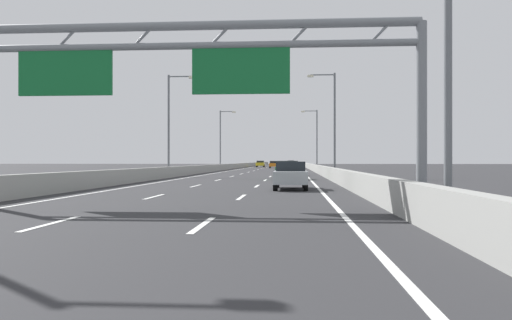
{
  "coord_description": "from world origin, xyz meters",
  "views": [
    {
      "loc": [
        3.88,
        0.78,
        1.49
      ],
      "look_at": [
        -0.35,
        59.82,
        1.56
      ],
      "focal_mm": 36.02,
      "sensor_mm": 36.0,
      "label": 1
    }
  ],
  "objects_px": {
    "sign_gantry": "(175,65)",
    "orange_car": "(274,164)",
    "silver_car": "(291,175)",
    "blue_car": "(291,163)",
    "streetlamp_left_mid": "(171,119)",
    "streetlamp_right_mid": "(332,118)",
    "streetlamp_right_far": "(315,136)",
    "black_car": "(291,164)",
    "white_car": "(288,168)",
    "streetlamp_left_far": "(222,136)",
    "yellow_car": "(260,164)",
    "green_car": "(288,170)",
    "streetlamp_right_near": "(438,3)"
  },
  "relations": [
    {
      "from": "streetlamp_left_mid",
      "to": "blue_car",
      "type": "distance_m",
      "value": 90.0
    },
    {
      "from": "orange_car",
      "to": "yellow_car",
      "type": "height_order",
      "value": "yellow_car"
    },
    {
      "from": "blue_car",
      "to": "streetlamp_left_far",
      "type": "bearing_deg",
      "value": -101.16
    },
    {
      "from": "white_car",
      "to": "streetlamp_right_mid",
      "type": "bearing_deg",
      "value": -54.44
    },
    {
      "from": "sign_gantry",
      "to": "orange_car",
      "type": "xyz_separation_m",
      "value": [
        0.35,
        85.19,
        -4.1
      ]
    },
    {
      "from": "black_car",
      "to": "yellow_car",
      "type": "xyz_separation_m",
      "value": [
        -6.98,
        -1.45,
        0.01
      ]
    },
    {
      "from": "green_car",
      "to": "black_car",
      "type": "height_order",
      "value": "green_car"
    },
    {
      "from": "black_car",
      "to": "streetlamp_right_mid",
      "type": "bearing_deg",
      "value": -86.8
    },
    {
      "from": "sign_gantry",
      "to": "green_car",
      "type": "xyz_separation_m",
      "value": [
        3.71,
        23.14,
        -4.07
      ]
    },
    {
      "from": "sign_gantry",
      "to": "streetlamp_right_near",
      "type": "xyz_separation_m",
      "value": [
        7.7,
        -4.72,
        0.57
      ]
    },
    {
      "from": "silver_car",
      "to": "orange_car",
      "type": "xyz_separation_m",
      "value": [
        -3.66,
        76.05,
        -0.0
      ]
    },
    {
      "from": "streetlamp_left_far",
      "to": "streetlamp_right_mid",
      "type": "bearing_deg",
      "value": -66.46
    },
    {
      "from": "streetlamp_right_far",
      "to": "green_car",
      "type": "distance_m",
      "value": 41.13
    },
    {
      "from": "streetlamp_right_near",
      "to": "silver_car",
      "type": "height_order",
      "value": "streetlamp_right_near"
    },
    {
      "from": "sign_gantry",
      "to": "black_car",
      "type": "bearing_deg",
      "value": 87.92
    },
    {
      "from": "sign_gantry",
      "to": "streetlamp_right_far",
      "type": "height_order",
      "value": "streetlamp_right_far"
    },
    {
      "from": "sign_gantry",
      "to": "white_car",
      "type": "xyz_separation_m",
      "value": [
        3.6,
        35.28,
        -4.09
      ]
    },
    {
      "from": "sign_gantry",
      "to": "orange_car",
      "type": "distance_m",
      "value": 85.28
    },
    {
      "from": "sign_gantry",
      "to": "silver_car",
      "type": "relative_size",
      "value": 4.0
    },
    {
      "from": "sign_gantry",
      "to": "silver_car",
      "type": "bearing_deg",
      "value": 66.31
    },
    {
      "from": "black_car",
      "to": "white_car",
      "type": "height_order",
      "value": "white_car"
    },
    {
      "from": "streetlamp_right_far",
      "to": "green_car",
      "type": "bearing_deg",
      "value": -95.61
    },
    {
      "from": "sign_gantry",
      "to": "white_car",
      "type": "height_order",
      "value": "sign_gantry"
    },
    {
      "from": "silver_car",
      "to": "black_car",
      "type": "xyz_separation_m",
      "value": [
        -0.32,
        92.21,
        0.02
      ]
    },
    {
      "from": "black_car",
      "to": "green_car",
      "type": "bearing_deg",
      "value": -89.98
    },
    {
      "from": "silver_car",
      "to": "blue_car",
      "type": "xyz_separation_m",
      "value": [
        -0.39,
        109.63,
        0.03
      ]
    },
    {
      "from": "streetlamp_right_mid",
      "to": "white_car",
      "type": "relative_size",
      "value": 2.11
    },
    {
      "from": "streetlamp_left_far",
      "to": "white_car",
      "type": "height_order",
      "value": "streetlamp_left_far"
    },
    {
      "from": "streetlamp_right_far",
      "to": "black_car",
      "type": "bearing_deg",
      "value": 96.11
    },
    {
      "from": "sign_gantry",
      "to": "green_car",
      "type": "bearing_deg",
      "value": 80.89
    },
    {
      "from": "sign_gantry",
      "to": "streetlamp_left_far",
      "type": "relative_size",
      "value": 1.77
    },
    {
      "from": "streetlamp_right_far",
      "to": "silver_car",
      "type": "relative_size",
      "value": 2.26
    },
    {
      "from": "blue_car",
      "to": "black_car",
      "type": "height_order",
      "value": "blue_car"
    },
    {
      "from": "blue_car",
      "to": "sign_gantry",
      "type": "bearing_deg",
      "value": -91.74
    },
    {
      "from": "streetlamp_right_far",
      "to": "black_car",
      "type": "xyz_separation_m",
      "value": [
        -4.02,
        37.53,
        -4.64
      ]
    },
    {
      "from": "streetlamp_right_far",
      "to": "sign_gantry",
      "type": "bearing_deg",
      "value": -96.88
    },
    {
      "from": "silver_car",
      "to": "yellow_car",
      "type": "relative_size",
      "value": 0.92
    },
    {
      "from": "streetlamp_left_mid",
      "to": "orange_car",
      "type": "relative_size",
      "value": 2.14
    },
    {
      "from": "streetlamp_left_far",
      "to": "streetlamp_left_mid",
      "type": "bearing_deg",
      "value": -90.0
    },
    {
      "from": "streetlamp_left_mid",
      "to": "silver_car",
      "type": "bearing_deg",
      "value": -61.18
    },
    {
      "from": "streetlamp_right_near",
      "to": "streetlamp_left_mid",
      "type": "relative_size",
      "value": 1.0
    },
    {
      "from": "streetlamp_left_far",
      "to": "yellow_car",
      "type": "xyz_separation_m",
      "value": [
        3.93,
        36.08,
        -4.63
      ]
    },
    {
      "from": "silver_car",
      "to": "white_car",
      "type": "distance_m",
      "value": 26.16
    },
    {
      "from": "black_car",
      "to": "streetlamp_right_far",
      "type": "bearing_deg",
      "value": -83.89
    },
    {
      "from": "streetlamp_left_mid",
      "to": "streetlamp_right_mid",
      "type": "height_order",
      "value": "same"
    },
    {
      "from": "streetlamp_left_mid",
      "to": "streetlamp_right_mid",
      "type": "xyz_separation_m",
      "value": [
        14.93,
        0.0,
        0.0
      ]
    },
    {
      "from": "blue_car",
      "to": "yellow_car",
      "type": "bearing_deg",
      "value": -110.12
    },
    {
      "from": "streetlamp_right_mid",
      "to": "streetlamp_right_far",
      "type": "height_order",
      "value": "same"
    },
    {
      "from": "blue_car",
      "to": "streetlamp_left_mid",
      "type": "bearing_deg",
      "value": -96.93
    },
    {
      "from": "blue_car",
      "to": "yellow_car",
      "type": "xyz_separation_m",
      "value": [
        -6.91,
        -18.87,
        -0.0
      ]
    }
  ]
}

